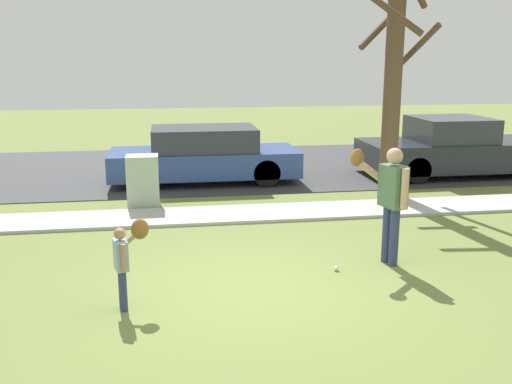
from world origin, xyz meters
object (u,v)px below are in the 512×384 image
(street_tree_near, at_px, (393,76))
(baseball, at_px, (336,268))
(utility_cabinet, at_px, (143,181))
(parked_pickup_dark, at_px, (460,149))
(person_adult, at_px, (390,194))
(parked_wagon_blue, at_px, (204,155))
(person_child, at_px, (126,254))

(street_tree_near, bearing_deg, baseball, -119.64)
(utility_cabinet, xyz_separation_m, parked_pickup_dark, (7.94, 2.06, 0.14))
(baseball, distance_m, utility_cabinet, 4.99)
(baseball, bearing_deg, person_adult, 12.68)
(baseball, distance_m, parked_wagon_blue, 6.48)
(utility_cabinet, bearing_deg, baseball, -55.10)
(person_adult, bearing_deg, parked_pickup_dark, -140.93)
(street_tree_near, relative_size, parked_wagon_blue, 1.08)
(person_child, height_order, baseball, person_child)
(parked_wagon_blue, bearing_deg, baseball, -76.95)
(baseball, xyz_separation_m, parked_wagon_blue, (-1.46, 6.28, 0.62))
(street_tree_near, bearing_deg, parked_wagon_blue, 153.00)
(utility_cabinet, distance_m, parked_pickup_dark, 8.21)
(person_child, xyz_separation_m, baseball, (2.87, 0.80, -0.66))
(person_adult, xyz_separation_m, person_child, (-3.69, -0.98, -0.37))
(baseball, height_order, street_tree_near, street_tree_near)
(baseball, distance_m, parked_pickup_dark, 8.01)
(person_adult, xyz_separation_m, parked_pickup_dark, (4.28, 5.96, -0.39))
(person_child, distance_m, parked_wagon_blue, 7.22)
(street_tree_near, bearing_deg, person_child, -136.20)
(person_child, distance_m, baseball, 3.05)
(parked_wagon_blue, bearing_deg, person_adult, -69.53)
(person_adult, xyz_separation_m, baseball, (-0.82, -0.18, -1.03))
(parked_pickup_dark, bearing_deg, baseball, -129.71)
(utility_cabinet, xyz_separation_m, parked_wagon_blue, (1.39, 2.21, 0.13))
(utility_cabinet, relative_size, street_tree_near, 0.22)
(person_adult, relative_size, parked_pickup_dark, 0.33)
(street_tree_near, bearing_deg, person_adult, -111.56)
(baseball, relative_size, street_tree_near, 0.02)
(person_child, relative_size, parked_wagon_blue, 0.24)
(utility_cabinet, height_order, parked_wagon_blue, parked_wagon_blue)
(person_child, xyz_separation_m, parked_pickup_dark, (7.97, 6.94, -0.02))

